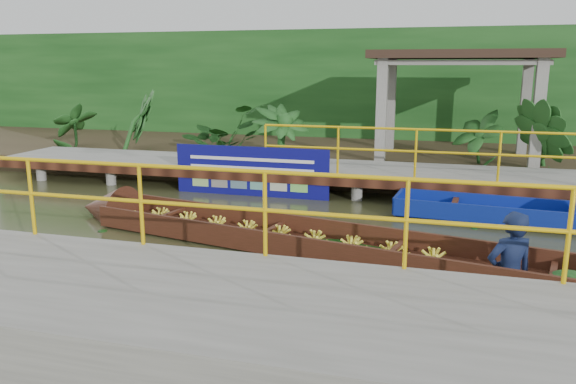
# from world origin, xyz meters

# --- Properties ---
(ground) EXTENTS (80.00, 80.00, 0.00)m
(ground) POSITION_xyz_m (0.00, 0.00, 0.00)
(ground) COLOR #32351A
(ground) RESTS_ON ground
(land_strip) EXTENTS (30.00, 8.00, 0.45)m
(land_strip) POSITION_xyz_m (0.00, 7.50, 0.23)
(land_strip) COLOR #342A1A
(land_strip) RESTS_ON ground
(far_dock) EXTENTS (16.00, 2.06, 1.66)m
(far_dock) POSITION_xyz_m (0.02, 3.43, 0.48)
(far_dock) COLOR slate
(far_dock) RESTS_ON ground
(near_dock) EXTENTS (18.00, 2.40, 1.73)m
(near_dock) POSITION_xyz_m (1.00, -4.20, 0.30)
(near_dock) COLOR slate
(near_dock) RESTS_ON ground
(pavilion) EXTENTS (4.40, 3.00, 3.00)m
(pavilion) POSITION_xyz_m (3.00, 6.30, 2.82)
(pavilion) COLOR slate
(pavilion) RESTS_ON ground
(foliage_backdrop) EXTENTS (30.00, 0.80, 4.00)m
(foliage_backdrop) POSITION_xyz_m (0.00, 10.00, 2.00)
(foliage_backdrop) COLOR #143E13
(foliage_backdrop) RESTS_ON ground
(vendor_boat) EXTENTS (10.32, 3.13, 2.25)m
(vendor_boat) POSITION_xyz_m (1.42, -1.00, 0.25)
(vendor_boat) COLOR #331A0D
(vendor_boat) RESTS_ON ground
(moored_blue_boat) EXTENTS (3.81, 1.31, 0.89)m
(moored_blue_boat) POSITION_xyz_m (4.42, 1.65, 0.16)
(moored_blue_boat) COLOR navy
(moored_blue_boat) RESTS_ON ground
(blue_banner) EXTENTS (3.52, 0.04, 1.10)m
(blue_banner) POSITION_xyz_m (-1.32, 2.48, 0.56)
(blue_banner) COLOR navy
(blue_banner) RESTS_ON ground
(tropical_plants) EXTENTS (14.34, 1.34, 1.68)m
(tropical_plants) POSITION_xyz_m (-1.67, 5.30, 1.29)
(tropical_plants) COLOR #143E13
(tropical_plants) RESTS_ON ground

